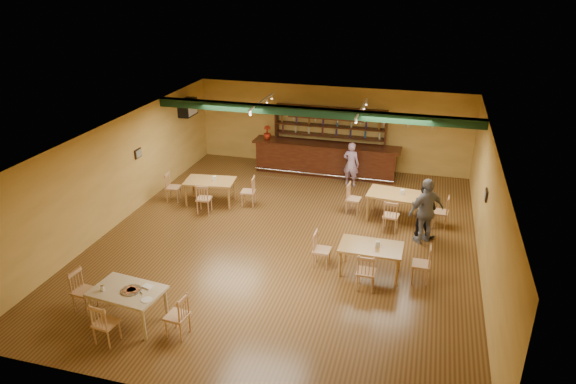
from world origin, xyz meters
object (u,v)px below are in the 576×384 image
(dining_table_a, at_px, (211,192))
(patron_right_a, at_px, (424,209))
(patron_bar, at_px, (351,164))
(bar_counter, at_px, (326,159))
(near_table, at_px, (129,306))
(dining_table_b, at_px, (396,207))
(dining_table_d, at_px, (370,260))

(dining_table_a, bearing_deg, patron_right_a, -11.38)
(patron_bar, xyz_separation_m, patron_right_a, (2.51, -3.07, 0.03))
(dining_table_a, xyz_separation_m, patron_right_a, (6.52, -0.45, 0.41))
(bar_counter, bearing_deg, near_table, -103.06)
(dining_table_b, relative_size, dining_table_d, 1.10)
(patron_right_a, bearing_deg, dining_table_d, 90.58)
(near_table, bearing_deg, dining_table_b, 58.56)
(dining_table_b, relative_size, patron_bar, 1.08)
(dining_table_d, relative_size, near_table, 1.03)
(dining_table_b, distance_m, dining_table_d, 3.19)
(patron_right_a, bearing_deg, bar_counter, -21.38)
(bar_counter, distance_m, dining_table_a, 4.56)
(near_table, bearing_deg, patron_bar, 75.76)
(patron_bar, bearing_deg, dining_table_b, 137.68)
(bar_counter, height_order, patron_bar, patron_bar)
(dining_table_b, xyz_separation_m, patron_right_a, (0.80, -0.80, 0.38))
(dining_table_b, xyz_separation_m, patron_bar, (-1.71, 2.27, 0.35))
(bar_counter, bearing_deg, dining_table_b, -48.42)
(dining_table_a, distance_m, patron_right_a, 6.55)
(dining_table_b, distance_m, near_table, 8.10)
(dining_table_d, height_order, patron_bar, patron_bar)
(dining_table_a, relative_size, dining_table_b, 0.92)
(dining_table_d, height_order, patron_right_a, patron_right_a)
(dining_table_d, relative_size, patron_bar, 0.98)
(near_table, bearing_deg, patron_right_a, 50.54)
(bar_counter, distance_m, patron_bar, 1.35)
(near_table, bearing_deg, bar_counter, 83.22)
(dining_table_a, bearing_deg, dining_table_d, -35.13)
(dining_table_d, bearing_deg, dining_table_a, 152.91)
(dining_table_d, bearing_deg, near_table, -144.38)
(dining_table_b, relative_size, patron_right_a, 1.04)
(bar_counter, xyz_separation_m, dining_table_b, (2.75, -3.10, -0.15))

